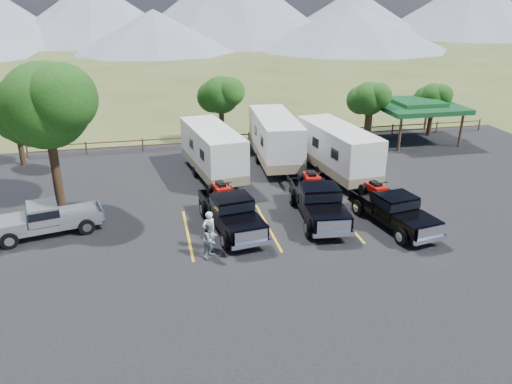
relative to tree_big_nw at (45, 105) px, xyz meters
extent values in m
plane|color=#3C4C20|center=(12.55, -9.03, -5.60)|extent=(320.00, 320.00, 0.00)
cube|color=black|center=(12.55, -6.03, -5.58)|extent=(44.00, 34.00, 0.04)
cube|color=gold|center=(6.55, -5.03, -5.55)|extent=(0.12, 5.50, 0.01)
cube|color=gold|center=(10.55, -5.03, -5.55)|extent=(0.12, 5.50, 0.01)
cube|color=gold|center=(14.55, -5.03, -5.55)|extent=(0.12, 5.50, 0.01)
cube|color=gold|center=(18.55, -5.03, -5.55)|extent=(0.12, 5.50, 0.01)
cylinder|color=black|center=(0.05, -0.03, -3.36)|extent=(0.48, 0.48, 4.48)
sphere|color=#134411|center=(0.05, -0.03, 0.00)|extent=(4.48, 4.48, 4.48)
sphere|color=#134411|center=(1.01, -0.83, 0.48)|extent=(3.52, 3.52, 3.52)
sphere|color=#134411|center=(-0.85, 0.68, -0.32)|extent=(3.84, 3.84, 3.84)
cylinder|color=black|center=(21.55, 7.97, -4.20)|extent=(0.39, 0.39, 2.80)
sphere|color=#134411|center=(21.55, 7.97, -2.10)|extent=(2.52, 2.52, 2.52)
sphere|color=#134411|center=(22.09, 7.52, -1.83)|extent=(1.98, 1.98, 1.98)
sphere|color=#134411|center=(21.04, 8.37, -2.28)|extent=(2.16, 2.16, 2.16)
cylinder|color=black|center=(27.55, 8.97, -4.34)|extent=(0.38, 0.38, 2.52)
sphere|color=#134411|center=(27.55, 8.97, -2.45)|extent=(2.24, 2.24, 2.24)
sphere|color=#134411|center=(28.03, 8.57, -2.21)|extent=(1.76, 1.76, 1.76)
sphere|color=#134411|center=(27.10, 9.33, -2.61)|extent=(1.92, 1.92, 1.92)
cylinder|color=black|center=(10.55, 9.97, -4.06)|extent=(0.41, 0.41, 3.08)
sphere|color=#134411|center=(10.55, 9.97, -1.75)|extent=(2.80, 2.80, 2.80)
sphere|color=#134411|center=(11.15, 9.47, -1.45)|extent=(2.20, 2.20, 2.20)
sphere|color=#134411|center=(9.99, 10.41, -1.95)|extent=(2.40, 2.40, 2.40)
cylinder|color=black|center=(-3.45, 7.97, -4.48)|extent=(0.36, 0.36, 2.24)
sphere|color=#134411|center=(-3.45, 7.97, -2.80)|extent=(2.10, 2.10, 2.10)
sphere|color=#134411|center=(-3.00, 7.60, -2.57)|extent=(1.65, 1.65, 1.65)
sphere|color=#134411|center=(-3.87, 8.30, -2.95)|extent=(1.80, 1.80, 1.80)
cylinder|color=brown|center=(-3.45, 9.47, -5.10)|extent=(0.12, 0.12, 1.00)
cylinder|color=brown|center=(0.55, 9.47, -5.10)|extent=(0.12, 0.12, 1.00)
cylinder|color=brown|center=(4.55, 9.47, -5.10)|extent=(0.12, 0.12, 1.00)
cylinder|color=brown|center=(8.55, 9.47, -5.10)|extent=(0.12, 0.12, 1.00)
cylinder|color=brown|center=(12.55, 9.47, -5.10)|extent=(0.12, 0.12, 1.00)
cylinder|color=brown|center=(16.55, 9.47, -5.10)|extent=(0.12, 0.12, 1.00)
cylinder|color=brown|center=(20.55, 9.47, -5.10)|extent=(0.12, 0.12, 1.00)
cylinder|color=brown|center=(24.55, 9.47, -5.10)|extent=(0.12, 0.12, 1.00)
cylinder|color=brown|center=(28.55, 9.47, -5.10)|extent=(0.12, 0.12, 1.00)
cylinder|color=brown|center=(32.55, 9.47, -5.10)|extent=(0.12, 0.12, 1.00)
cube|color=brown|center=(14.55, 9.47, -5.15)|extent=(36.00, 0.06, 0.08)
cube|color=brown|center=(14.55, 9.47, -4.75)|extent=(36.00, 0.06, 0.08)
cylinder|color=brown|center=(23.05, 5.47, -4.30)|extent=(0.20, 0.20, 2.60)
cylinder|color=brown|center=(23.05, 10.47, -4.30)|extent=(0.20, 0.20, 2.60)
cylinder|color=brown|center=(28.05, 5.47, -4.30)|extent=(0.20, 0.20, 2.60)
cylinder|color=brown|center=(28.05, 10.47, -4.30)|extent=(0.20, 0.20, 2.60)
cube|color=#175026|center=(25.55, 7.97, -2.85)|extent=(6.20, 6.20, 0.35)
cube|color=#175026|center=(25.55, 7.97, -2.55)|extent=(3.50, 3.50, 0.35)
cone|color=gray|center=(-5.45, 102.97, 1.40)|extent=(44.00, 44.00, 14.00)
cone|color=gray|center=(26.55, 98.97, 3.40)|extent=(52.00, 52.00, 18.00)
cone|color=gray|center=(60.55, 104.97, 0.40)|extent=(40.00, 40.00, 12.00)
cone|color=gray|center=(92.55, 100.97, 1.90)|extent=(50.00, 50.00, 15.00)
cone|color=gray|center=(7.55, 77.97, -1.60)|extent=(32.00, 32.00, 8.00)
cone|color=gray|center=(47.55, 74.97, -1.10)|extent=(40.00, 40.00, 9.00)
cube|color=black|center=(8.73, -4.90, -4.95)|extent=(2.53, 5.67, 0.35)
cube|color=black|center=(9.00, -6.72, -4.60)|extent=(2.07, 1.97, 0.48)
cube|color=black|center=(8.75, -5.01, -4.26)|extent=(2.00, 1.74, 0.96)
cube|color=black|center=(8.75, -5.01, -4.12)|extent=(2.05, 1.80, 0.43)
cube|color=black|center=(8.49, -3.18, -4.69)|extent=(2.15, 2.55, 0.53)
cube|color=white|center=(9.14, -7.69, -4.64)|extent=(1.53, 0.30, 0.53)
cube|color=white|center=(9.15, -7.75, -5.01)|extent=(1.89, 0.44, 0.21)
cube|color=white|center=(8.32, -2.04, -5.01)|extent=(1.89, 0.42, 0.21)
cylinder|color=black|center=(8.11, -6.91, -5.12)|extent=(0.41, 0.90, 0.86)
cylinder|color=black|center=(9.90, -6.65, -5.12)|extent=(0.41, 0.90, 0.86)
cylinder|color=black|center=(7.57, -3.14, -5.12)|extent=(0.41, 0.90, 0.86)
cylinder|color=black|center=(9.36, -2.88, -5.12)|extent=(0.41, 0.90, 0.86)
cube|color=#990D08|center=(8.49, -3.18, -4.04)|extent=(0.84, 1.33, 0.34)
cube|color=black|center=(8.49, -3.18, -3.80)|extent=(0.48, 0.77, 0.17)
cube|color=#990D08|center=(8.56, -3.71, -3.94)|extent=(0.81, 0.44, 0.21)
cylinder|color=black|center=(8.55, -3.61, -3.61)|extent=(0.86, 0.18, 0.06)
cylinder|color=black|center=(8.13, -3.77, -4.23)|extent=(0.32, 0.57, 0.54)
cylinder|color=black|center=(8.99, -3.65, -4.23)|extent=(0.32, 0.57, 0.54)
cylinder|color=black|center=(7.98, -2.72, -4.23)|extent=(0.32, 0.57, 0.54)
cylinder|color=black|center=(8.84, -2.60, -4.23)|extent=(0.32, 0.57, 0.54)
cube|color=black|center=(13.31, -4.65, -4.93)|extent=(2.35, 5.85, 0.36)
cube|color=black|center=(13.14, -6.56, -4.56)|extent=(2.08, 1.97, 0.50)
cube|color=black|center=(13.30, -4.77, -4.21)|extent=(2.02, 1.73, 1.00)
cube|color=black|center=(13.30, -4.77, -4.06)|extent=(2.06, 1.79, 0.45)
cube|color=black|center=(13.48, -2.86, -4.65)|extent=(2.13, 2.57, 0.55)
cube|color=white|center=(13.04, -7.58, -4.61)|extent=(1.60, 0.23, 0.55)
cube|color=white|center=(13.04, -7.64, -4.99)|extent=(1.97, 0.36, 0.22)
cube|color=white|center=(13.59, -1.66, -4.99)|extent=(1.97, 0.34, 0.22)
cylinder|color=black|center=(12.19, -6.54, -5.11)|extent=(0.38, 0.92, 0.90)
cylinder|color=black|center=(14.07, -6.71, -5.11)|extent=(0.38, 0.92, 0.90)
cylinder|color=black|center=(12.56, -2.59, -5.11)|extent=(0.38, 0.92, 0.90)
cylinder|color=black|center=(14.43, -2.77, -5.11)|extent=(0.38, 0.92, 0.90)
cube|color=#990D08|center=(13.48, -2.86, -3.98)|extent=(0.82, 1.36, 0.35)
cube|color=black|center=(13.48, -2.86, -3.73)|extent=(0.47, 0.78, 0.18)
cube|color=#990D08|center=(13.43, -3.41, -3.88)|extent=(0.83, 0.42, 0.22)
cylinder|color=black|center=(13.44, -3.31, -3.53)|extent=(0.90, 0.14, 0.06)
cylinder|color=black|center=(12.98, -3.37, -4.18)|extent=(0.31, 0.58, 0.56)
cylinder|color=black|center=(13.87, -3.45, -4.18)|extent=(0.31, 0.58, 0.56)
cylinder|color=black|center=(13.08, -2.27, -4.18)|extent=(0.31, 0.58, 0.56)
cylinder|color=black|center=(13.97, -2.35, -4.18)|extent=(0.31, 0.58, 0.56)
cube|color=black|center=(16.68, -6.29, -4.98)|extent=(2.57, 5.45, 0.33)
cube|color=black|center=(16.98, -8.02, -4.64)|extent=(2.02, 1.93, 0.46)
cube|color=black|center=(16.70, -6.40, -4.32)|extent=(1.95, 1.71, 0.92)
cube|color=black|center=(16.70, -6.40, -4.18)|extent=(1.99, 1.77, 0.41)
cube|color=black|center=(16.39, -4.66, -4.73)|extent=(2.12, 2.48, 0.51)
cube|color=white|center=(17.15, -8.95, -4.68)|extent=(1.46, 0.33, 0.51)
cube|color=white|center=(17.16, -9.00, -5.03)|extent=(1.80, 0.47, 0.20)
cube|color=white|center=(16.20, -3.57, -5.03)|extent=(1.80, 0.46, 0.20)
cylinder|color=black|center=(16.14, -8.23, -5.14)|extent=(0.41, 0.86, 0.83)
cylinder|color=black|center=(17.84, -7.93, -5.14)|extent=(0.41, 0.86, 0.83)
cylinder|color=black|center=(15.52, -4.64, -5.14)|extent=(0.41, 0.86, 0.83)
cylinder|color=black|center=(17.22, -4.35, -5.14)|extent=(0.41, 0.86, 0.83)
cube|color=#990D08|center=(16.39, -4.66, -4.11)|extent=(0.84, 1.29, 0.32)
cube|color=black|center=(16.39, -4.66, -3.88)|extent=(0.48, 0.74, 0.17)
cube|color=#990D08|center=(16.48, -5.16, -4.01)|extent=(0.78, 0.44, 0.20)
cylinder|color=black|center=(16.47, -5.07, -3.69)|extent=(0.82, 0.20, 0.06)
cylinder|color=black|center=(16.07, -5.23, -4.29)|extent=(0.32, 0.55, 0.51)
cylinder|color=black|center=(16.89, -5.08, -4.29)|extent=(0.32, 0.55, 0.51)
cylinder|color=black|center=(15.90, -4.23, -4.29)|extent=(0.32, 0.55, 0.51)
cylinder|color=black|center=(16.71, -4.09, -4.29)|extent=(0.32, 0.55, 0.51)
cube|color=silver|center=(8.88, 2.94, -3.73)|extent=(3.40, 7.50, 2.60)
cube|color=gray|center=(8.88, 2.94, -4.74)|extent=(3.43, 7.54, 0.58)
cube|color=black|center=(8.01, 0.97, -3.47)|extent=(0.15, 0.86, 0.58)
cube|color=black|center=(10.31, 1.33, -3.47)|extent=(0.15, 0.86, 0.58)
cylinder|color=black|center=(7.76, 3.06, -5.22)|extent=(0.34, 0.70, 0.67)
cylinder|color=black|center=(9.91, 3.39, -5.22)|extent=(0.34, 0.70, 0.67)
cube|color=black|center=(9.57, -1.49, -5.07)|extent=(0.38, 1.73, 0.10)
cube|color=silver|center=(13.35, 4.50, -3.63)|extent=(2.89, 7.74, 2.74)
cube|color=gray|center=(13.35, 4.50, -4.69)|extent=(2.92, 7.78, 0.61)
cube|color=black|center=(12.00, 2.68, -3.36)|extent=(0.08, 0.91, 0.61)
cube|color=black|center=(14.46, 2.53, -3.36)|extent=(0.08, 0.91, 0.61)
cylinder|color=black|center=(12.22, 4.88, -5.20)|extent=(0.30, 0.72, 0.71)
cylinder|color=black|center=(14.51, 4.74, -5.20)|extent=(0.30, 0.72, 0.71)
cube|color=black|center=(13.06, -0.20, -5.05)|extent=(0.23, 1.83, 0.10)
cube|color=silver|center=(16.56, 1.30, -3.70)|extent=(3.24, 7.57, 2.64)
cube|color=gray|center=(16.56, 1.30, -4.73)|extent=(3.26, 7.61, 0.59)
cube|color=black|center=(15.61, -0.67, -3.43)|extent=(0.13, 0.88, 0.59)
cube|color=black|center=(17.96, -0.38, -3.43)|extent=(0.13, 0.88, 0.59)
cylinder|color=black|center=(15.42, 1.45, -5.21)|extent=(0.33, 0.71, 0.68)
cylinder|color=black|center=(17.61, 1.72, -5.21)|extent=(0.33, 0.71, 0.68)
cube|color=black|center=(17.12, -3.22, -5.07)|extent=(0.33, 1.76, 0.10)
cube|color=#A3A7AC|center=(-0.06, -3.56, -5.01)|extent=(5.13, 2.66, 0.31)
cube|color=#A3A7AC|center=(-1.66, -3.94, -4.70)|extent=(1.89, 1.96, 0.43)
cube|color=#A3A7AC|center=(-0.16, -3.58, -4.40)|extent=(1.68, 1.88, 0.86)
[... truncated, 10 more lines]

